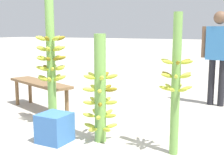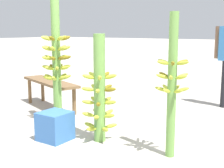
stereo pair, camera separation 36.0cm
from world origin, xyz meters
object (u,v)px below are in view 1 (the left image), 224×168
at_px(banana_stalk_right, 176,83).
at_px(banana_stalk_center, 100,92).
at_px(banana_stalk_left, 51,62).
at_px(market_bench, 40,86).
at_px(produce_crate, 55,128).
at_px(vendor_person, 218,50).

bearing_deg(banana_stalk_right, banana_stalk_center, -177.26).
relative_size(banana_stalk_left, banana_stalk_right, 1.16).
distance_m(market_bench, produce_crate, 1.57).
relative_size(banana_stalk_center, market_bench, 0.86).
bearing_deg(banana_stalk_center, produce_crate, -148.61).
xyz_separation_m(banana_stalk_right, market_bench, (-2.48, 0.74, -0.37)).
bearing_deg(produce_crate, vendor_person, 64.67).
bearing_deg(vendor_person, produce_crate, -109.54).
bearing_deg(banana_stalk_center, vendor_person, 71.08).
xyz_separation_m(banana_stalk_left, market_bench, (-0.70, 0.55, -0.49)).
xyz_separation_m(banana_stalk_center, produce_crate, (-0.46, -0.28, -0.41)).
bearing_deg(market_bench, banana_stalk_center, -6.47).
distance_m(vendor_person, produce_crate, 3.15).
height_order(market_bench, produce_crate, market_bench).
distance_m(banana_stalk_center, vendor_person, 2.65).
height_order(banana_stalk_right, vendor_person, vendor_person).
distance_m(banana_stalk_left, banana_stalk_center, 0.97).
height_order(vendor_person, produce_crate, vendor_person).
xyz_separation_m(vendor_person, market_bench, (-2.45, -1.70, -0.57)).
bearing_deg(vendor_person, banana_stalk_right, -83.66).
relative_size(banana_stalk_center, produce_crate, 3.69).
distance_m(banana_stalk_right, produce_crate, 1.49).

